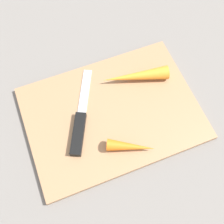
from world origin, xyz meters
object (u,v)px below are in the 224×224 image
Objects in this scene: cutting_board at (112,113)px; carrot_long at (135,76)px; carrot_short at (131,147)px; knife at (79,128)px.

carrot_long is (0.08, 0.05, 0.02)m from cutting_board.
carrot_short is at bearing -86.67° from cutting_board.
knife is at bearing 36.40° from carrot_long.
knife is 1.31× the size of carrot_long.
carrot_long reaches higher than carrot_short.
cutting_board is 0.08m from knife.
knife is 0.17m from carrot_long.
cutting_board is 0.09m from carrot_short.
cutting_board is at bearing 119.43° from carrot_short.
knife is at bearing -171.70° from cutting_board.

